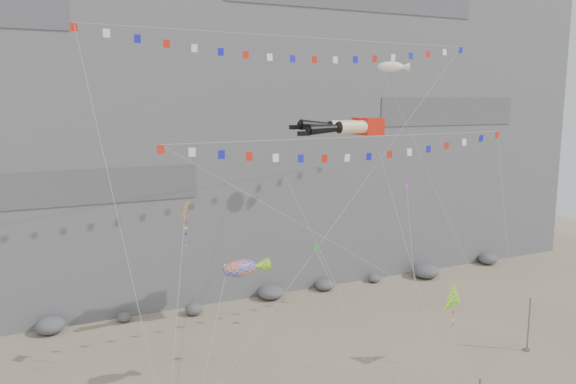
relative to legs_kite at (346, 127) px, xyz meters
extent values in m
plane|color=gray|center=(-1.67, -5.91, -17.22)|extent=(120.00, 120.00, 0.00)
cube|color=slate|center=(-1.67, 26.09, 7.78)|extent=(80.00, 28.00, 50.00)
cylinder|color=slate|center=(11.92, -7.95, -15.07)|extent=(0.12, 0.12, 4.30)
cube|color=red|center=(2.04, 0.10, 0.01)|extent=(1.71, 2.29, 1.31)
cylinder|color=beige|center=(0.15, -0.64, 0.01)|extent=(2.26, 1.06, 0.97)
sphere|color=black|center=(-0.96, -0.69, 0.01)|extent=(0.89, 0.89, 0.89)
cone|color=black|center=(-2.27, -0.74, -0.06)|extent=(2.68, 0.92, 0.90)
cube|color=black|center=(-4.03, -0.81, -0.36)|extent=(0.87, 0.42, 0.32)
cylinder|color=beige|center=(0.09, 0.67, 0.01)|extent=(2.26, 1.06, 0.97)
sphere|color=black|center=(-1.02, 0.63, 0.01)|extent=(0.89, 0.89, 0.89)
cone|color=black|center=(-2.33, 0.57, 0.14)|extent=(2.70, 0.92, 0.97)
cube|color=black|center=(-4.09, 0.50, 0.04)|extent=(0.87, 0.42, 0.32)
cylinder|color=gray|center=(1.18, -6.48, -8.58)|extent=(0.03, 0.03, 21.71)
cylinder|color=gray|center=(-9.25, -3.14, -5.15)|extent=(0.03, 0.03, 30.24)
cylinder|color=gray|center=(5.54, -4.92, -8.88)|extent=(0.03, 0.03, 21.07)
cube|color=slate|center=(11.68, -7.03, -17.17)|extent=(0.16, 0.16, 0.10)
cylinder|color=gray|center=(-14.90, -5.65, -11.17)|extent=(0.03, 0.03, 15.41)
cylinder|color=gray|center=(-13.05, -7.48, -12.87)|extent=(0.03, 0.03, 11.27)
cylinder|color=gray|center=(1.94, -10.99, -14.58)|extent=(0.03, 0.03, 9.90)
cylinder|color=gray|center=(8.37, -1.92, -6.15)|extent=(0.03, 0.03, 24.96)
cube|color=slate|center=(10.29, -7.46, -17.17)|extent=(0.16, 0.16, 0.10)
cylinder|color=gray|center=(-3.75, -4.74, -9.97)|extent=(0.03, 0.03, 20.55)
cylinder|color=gray|center=(1.91, -6.65, -10.93)|extent=(0.03, 0.03, 16.65)
cylinder|color=gray|center=(-4.27, -8.57, -12.60)|extent=(0.03, 0.03, 12.56)
camera|label=1|loc=(-22.13, -37.49, 2.06)|focal=35.00mm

